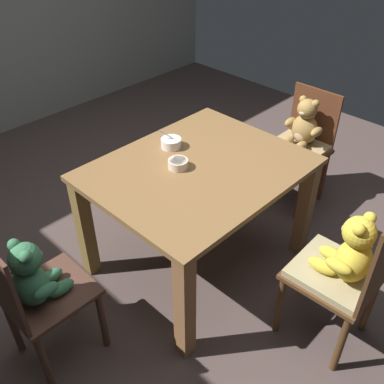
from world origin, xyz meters
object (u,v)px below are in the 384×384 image
object	(u,v)px
porridge_bowl_cream_center	(178,164)
teddy_chair_near_front	(347,264)
dining_table	(198,186)
teddy_chair_near_left	(34,285)
teddy_chair_near_right	(302,137)
porridge_bowl_white_far_center	(171,143)

from	to	relation	value
porridge_bowl_cream_center	teddy_chair_near_front	bearing A→B (deg)	-80.40
dining_table	teddy_chair_near_left	distance (m)	1.02
dining_table	teddy_chair_near_right	size ratio (longest dim) A/B	1.40
dining_table	teddy_chair_near_front	bearing A→B (deg)	-84.98
teddy_chair_near_right	teddy_chair_near_left	size ratio (longest dim) A/B	0.97
dining_table	teddy_chair_near_left	bearing A→B (deg)	176.65
teddy_chair_near_front	teddy_chair_near_left	size ratio (longest dim) A/B	1.07
teddy_chair_near_front	porridge_bowl_white_far_center	size ratio (longest dim) A/B	7.63
teddy_chair_near_left	porridge_bowl_white_far_center	xyz separation A→B (m)	(1.06, 0.20, 0.22)
teddy_chair_near_front	porridge_bowl_white_far_center	world-z (taller)	teddy_chair_near_front
dining_table	teddy_chair_near_front	distance (m)	0.90
teddy_chair_near_left	dining_table	bearing A→B (deg)	-3.36
dining_table	teddy_chair_near_right	world-z (taller)	teddy_chair_near_right
teddy_chair_near_front	porridge_bowl_cream_center	world-z (taller)	teddy_chair_near_front
dining_table	porridge_bowl_cream_center	xyz separation A→B (m)	(-0.09, 0.07, 0.16)
teddy_chair_near_right	porridge_bowl_white_far_center	distance (m)	1.04
porridge_bowl_white_far_center	porridge_bowl_cream_center	bearing A→B (deg)	-124.12
teddy_chair_near_right	porridge_bowl_cream_center	size ratio (longest dim) A/B	7.54
porridge_bowl_white_far_center	dining_table	bearing A→B (deg)	-99.11
dining_table	porridge_bowl_cream_center	bearing A→B (deg)	139.02
teddy_chair_near_front	teddy_chair_near_left	bearing A→B (deg)	47.01
dining_table	teddy_chair_near_front	world-z (taller)	teddy_chair_near_front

